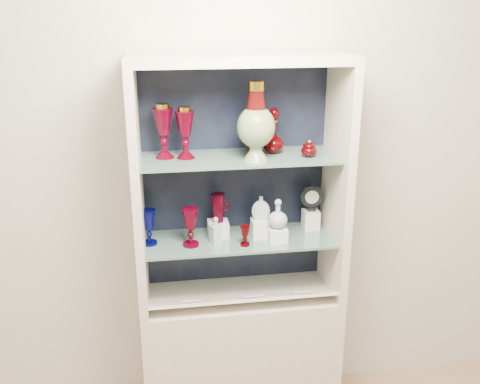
{
  "coord_description": "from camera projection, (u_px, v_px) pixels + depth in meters",
  "views": [
    {
      "loc": [
        -0.37,
        -0.85,
        2.13
      ],
      "look_at": [
        0.0,
        1.53,
        1.3
      ],
      "focal_mm": 40.0,
      "sensor_mm": 36.0,
      "label": 1
    }
  ],
  "objects": [
    {
      "name": "riser_clear_round_decanter",
      "position": [
        277.0,
        234.0,
        2.61
      ],
      "size": [
        0.09,
        0.09,
        0.07
      ],
      "primitive_type": "cube",
      "color": "silver",
      "rests_on": "shelf_lower"
    },
    {
      "name": "ruby_goblet_small",
      "position": [
        245.0,
        236.0,
        2.56
      ],
      "size": [
        0.07,
        0.07,
        0.1
      ],
      "primitive_type": null,
      "rotation": [
        0.0,
        0.0,
        0.43
      ],
      "color": "#420002",
      "rests_on": "shelf_lower"
    },
    {
      "name": "cabinet_top_cap",
      "position": [
        240.0,
        59.0,
        2.35
      ],
      "size": [
        1.0,
        0.4,
        0.04
      ],
      "primitive_type": "cube",
      "color": "beige",
      "rests_on": "cabinet_side_left"
    },
    {
      "name": "cabinet_back_panel",
      "position": [
        234.0,
        175.0,
        2.72
      ],
      "size": [
        0.98,
        0.02,
        1.15
      ],
      "primitive_type": "cube",
      "color": "black",
      "rests_on": "cabinet_base"
    },
    {
      "name": "ruby_goblet_tall",
      "position": [
        191.0,
        227.0,
        2.54
      ],
      "size": [
        0.09,
        0.09,
        0.19
      ],
      "primitive_type": null,
      "rotation": [
        0.0,
        0.0,
        0.11
      ],
      "color": "#460010",
      "rests_on": "shelf_lower"
    },
    {
      "name": "wall_back",
      "position": [
        233.0,
        160.0,
        2.73
      ],
      "size": [
        3.5,
        0.02,
        2.8
      ],
      "primitive_type": "cube",
      "color": "beige",
      "rests_on": "ground"
    },
    {
      "name": "label_card_1",
      "position": [
        302.0,
        292.0,
        2.66
      ],
      "size": [
        0.1,
        0.06,
        0.03
      ],
      "primitive_type": "cube",
      "rotation": [
        -0.44,
        0.0,
        0.0
      ],
      "color": "white",
      "rests_on": "label_ledge"
    },
    {
      "name": "riser_cameo_medallion",
      "position": [
        311.0,
        220.0,
        2.75
      ],
      "size": [
        0.08,
        0.08,
        0.1
      ],
      "primitive_type": "cube",
      "color": "silver",
      "rests_on": "shelf_lower"
    },
    {
      "name": "clear_square_bottle",
      "position": [
        216.0,
        230.0,
        2.58
      ],
      "size": [
        0.06,
        0.06,
        0.14
      ],
      "primitive_type": null,
      "rotation": [
        0.0,
        0.0,
        0.36
      ],
      "color": "#9EAFB8",
      "rests_on": "shelf_lower"
    },
    {
      "name": "pedestal_lamp_left",
      "position": [
        164.0,
        131.0,
        2.46
      ],
      "size": [
        0.12,
        0.12,
        0.25
      ],
      "primitive_type": null,
      "rotation": [
        0.0,
        0.0,
        0.3
      ],
      "color": "#460010",
      "rests_on": "shelf_upper"
    },
    {
      "name": "ruby_pitcher",
      "position": [
        218.0,
        208.0,
        2.63
      ],
      "size": [
        0.11,
        0.08,
        0.15
      ],
      "primitive_type": null,
      "rotation": [
        0.0,
        0.0,
        -0.07
      ],
      "color": "#460010",
      "rests_on": "riser_ruby_pitcher"
    },
    {
      "name": "label_card_2",
      "position": [
        191.0,
        301.0,
        2.58
      ],
      "size": [
        0.1,
        0.06,
        0.03
      ],
      "primitive_type": "cube",
      "rotation": [
        -0.44,
        0.0,
        0.0
      ],
      "color": "white",
      "rests_on": "label_ledge"
    },
    {
      "name": "riser_ruby_pitcher",
      "position": [
        218.0,
        229.0,
        2.66
      ],
      "size": [
        0.1,
        0.1,
        0.08
      ],
      "primitive_type": "cube",
      "color": "silver",
      "rests_on": "shelf_lower"
    },
    {
      "name": "flat_flask",
      "position": [
        261.0,
        208.0,
        2.62
      ],
      "size": [
        0.1,
        0.06,
        0.13
      ],
      "primitive_type": null,
      "rotation": [
        0.0,
        0.0,
        -0.23
      ],
      "color": "silver",
      "rests_on": "riser_flat_flask"
    },
    {
      "name": "label_ledge",
      "position": [
        243.0,
        299.0,
        2.62
      ],
      "size": [
        0.92,
        0.17,
        0.09
      ],
      "primitive_type": "cube",
      "rotation": [
        -0.44,
        0.0,
        0.0
      ],
      "color": "beige",
      "rests_on": "cabinet_base"
    },
    {
      "name": "cabinet_base",
      "position": [
        240.0,
        355.0,
        2.85
      ],
      "size": [
        1.0,
        0.4,
        0.75
      ],
      "primitive_type": "cube",
      "color": "beige",
      "rests_on": "ground"
    },
    {
      "name": "ruby_decanter_a",
      "position": [
        254.0,
        131.0,
        2.56
      ],
      "size": [
        0.1,
        0.1,
        0.2
      ],
      "primitive_type": null,
      "rotation": [
        0.0,
        0.0,
        0.35
      ],
      "color": "#420002",
      "rests_on": "shelf_upper"
    },
    {
      "name": "lidded_bowl",
      "position": [
        309.0,
        148.0,
        2.5
      ],
      "size": [
        0.09,
        0.09,
        0.08
      ],
      "primitive_type": null,
      "rotation": [
        0.0,
        0.0,
        0.27
      ],
      "color": "#420002",
      "rests_on": "shelf_upper"
    },
    {
      "name": "shelf_lower",
      "position": [
        239.0,
        239.0,
        2.65
      ],
      "size": [
        0.92,
        0.34,
        0.01
      ],
      "primitive_type": "cube",
      "color": "slate",
      "rests_on": "cabinet_side_left"
    },
    {
      "name": "enamel_urn",
      "position": [
        256.0,
        121.0,
        2.4
      ],
      "size": [
        0.23,
        0.23,
        0.36
      ],
      "primitive_type": null,
      "rotation": [
        0.0,
        0.0,
        -0.37
      ],
      "color": "#0E4D21",
      "rests_on": "shelf_upper"
    },
    {
      "name": "cabinet_side_left",
      "position": [
        138.0,
        192.0,
        2.48
      ],
      "size": [
        0.04,
        0.4,
        1.15
      ],
      "primitive_type": "cube",
      "color": "beige",
      "rests_on": "cabinet_base"
    },
    {
      "name": "cameo_medallion",
      "position": [
        312.0,
        198.0,
        2.72
      ],
      "size": [
        0.12,
        0.05,
        0.14
      ],
      "primitive_type": null,
      "rotation": [
        0.0,
        0.0,
        -0.07
      ],
      "color": "black",
      "rests_on": "riser_cameo_medallion"
    },
    {
      "name": "cobalt_goblet",
      "position": [
        149.0,
        227.0,
        2.56
      ],
      "size": [
        0.08,
        0.08,
        0.17
      ],
      "primitive_type": null,
      "rotation": [
        0.0,
        0.0,
        0.03
      ],
      "color": "#000243",
      "rests_on": "shelf_lower"
    },
    {
      "name": "pedestal_lamp_right",
      "position": [
        185.0,
        133.0,
        2.45
      ],
      "size": [
        0.12,
        0.12,
        0.24
      ],
      "primitive_type": null,
      "rotation": [
        0.0,
        0.0,
        0.39
      ],
      "color": "#460010",
      "rests_on": "shelf_upper"
    },
    {
      "name": "clear_round_decanter",
      "position": [
        278.0,
        214.0,
        2.58
      ],
      "size": [
        0.11,
        0.11,
        0.14
      ],
      "primitive_type": null,
      "rotation": [
        0.0,
        0.0,
        -0.2
      ],
      "color": "#9EAFB8",
      "rests_on": "riser_clear_round_decanter"
    },
    {
      "name": "riser_flat_flask",
      "position": [
        261.0,
        228.0,
        2.66
      ],
      "size": [
        0.09,
        0.09,
        0.09
      ],
      "primitive_type": "cube",
      "color": "silver",
      "rests_on": "shelf_lower"
    },
    {
      "name": "cabinet_side_right",
      "position": [
        337.0,
        182.0,
        2.61
      ],
      "size": [
        0.04,
        0.4,
        1.15
      ],
      "primitive_type": "cube",
      "color": "beige",
      "rests_on": "cabinet_base"
    },
    {
      "name": "ruby_decanter_b",
      "position": [
        274.0,
        129.0,
        2.54
      ],
      "size": [
        0.11,
        0.11,
        0.23
      ],
      "primitive_type": null,
      "rotation": [
        0.0,
        0.0,
        0.13
      ],
      "color": "#420002",
      "rests_on": "shelf_upper"
    },
    {
      "name": "label_card_0",
      "position": [
        252.0,
        296.0,
        2.62
      ],
      "size": [
        0.1,
        0.06,
        0.03
      ],
      "primitive_type": "cube",
      "rotation": [
        -0.44,
        0.0,
        0.0
      ],
      "color": "white",
      "rests_on": "label_ledge"
    },
    {
      "name": "shelf_upper",
      "position": [
        239.0,
        158.0,
        2.52
      ],
      "size": [
        0.92,
        0.34,
        0.01
      ],
      "primitive_type": "cube",
      "color": "slate",
      "rests_on": "cabinet_side_left"
    }
  ]
}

